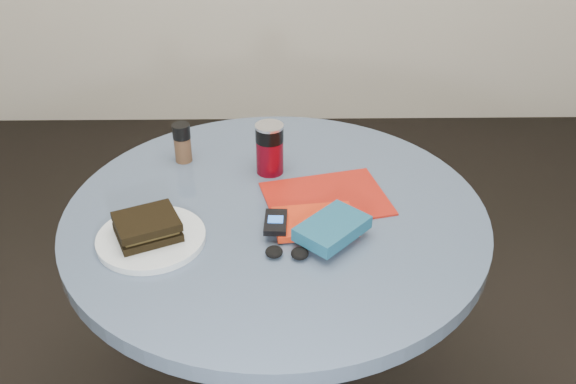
{
  "coord_description": "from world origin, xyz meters",
  "views": [
    {
      "loc": [
        0.01,
        -1.25,
        1.61
      ],
      "look_at": [
        0.03,
        0.0,
        0.8
      ],
      "focal_mm": 40.0,
      "sensor_mm": 36.0,
      "label": 1
    }
  ],
  "objects_px": {
    "plate": "(151,238)",
    "soda_can": "(270,149)",
    "red_book": "(315,221)",
    "sandwich": "(147,227)",
    "pepper_grinder": "(182,143)",
    "novel": "(332,228)",
    "table": "(276,263)",
    "magazine": "(326,199)",
    "mp3_player": "(276,222)",
    "headphones": "(287,253)"
  },
  "relations": [
    {
      "from": "soda_can",
      "to": "pepper_grinder",
      "type": "height_order",
      "value": "soda_can"
    },
    {
      "from": "magazine",
      "to": "headphones",
      "type": "xyz_separation_m",
      "value": [
        -0.1,
        -0.22,
        0.01
      ]
    },
    {
      "from": "plate",
      "to": "red_book",
      "type": "distance_m",
      "value": 0.37
    },
    {
      "from": "pepper_grinder",
      "to": "magazine",
      "type": "xyz_separation_m",
      "value": [
        0.37,
        -0.19,
        -0.05
      ]
    },
    {
      "from": "plate",
      "to": "pepper_grinder",
      "type": "height_order",
      "value": "pepper_grinder"
    },
    {
      "from": "magazine",
      "to": "novel",
      "type": "xyz_separation_m",
      "value": [
        0.0,
        -0.17,
        0.03
      ]
    },
    {
      "from": "plate",
      "to": "novel",
      "type": "distance_m",
      "value": 0.4
    },
    {
      "from": "sandwich",
      "to": "red_book",
      "type": "relative_size",
      "value": 0.9
    },
    {
      "from": "table",
      "to": "red_book",
      "type": "relative_size",
      "value": 5.42
    },
    {
      "from": "soda_can",
      "to": "headphones",
      "type": "xyz_separation_m",
      "value": [
        0.04,
        -0.35,
        -0.06
      ]
    },
    {
      "from": "table",
      "to": "red_book",
      "type": "distance_m",
      "value": 0.21
    },
    {
      "from": "pepper_grinder",
      "to": "red_book",
      "type": "height_order",
      "value": "pepper_grinder"
    },
    {
      "from": "novel",
      "to": "red_book",
      "type": "bearing_deg",
      "value": 74.31
    },
    {
      "from": "table",
      "to": "magazine",
      "type": "xyz_separation_m",
      "value": [
        0.12,
        0.04,
        0.17
      ]
    },
    {
      "from": "pepper_grinder",
      "to": "mp3_player",
      "type": "relative_size",
      "value": 1.19
    },
    {
      "from": "plate",
      "to": "headphones",
      "type": "bearing_deg",
      "value": -11.19
    },
    {
      "from": "red_book",
      "to": "headphones",
      "type": "xyz_separation_m",
      "value": [
        -0.06,
        -0.11,
        -0.0
      ]
    },
    {
      "from": "plate",
      "to": "sandwich",
      "type": "distance_m",
      "value": 0.03
    },
    {
      "from": "pepper_grinder",
      "to": "magazine",
      "type": "height_order",
      "value": "pepper_grinder"
    },
    {
      "from": "soda_can",
      "to": "novel",
      "type": "relative_size",
      "value": 0.86
    },
    {
      "from": "pepper_grinder",
      "to": "plate",
      "type": "bearing_deg",
      "value": -94.56
    },
    {
      "from": "novel",
      "to": "pepper_grinder",
      "type": "bearing_deg",
      "value": 88.91
    },
    {
      "from": "soda_can",
      "to": "novel",
      "type": "distance_m",
      "value": 0.33
    },
    {
      "from": "magazine",
      "to": "red_book",
      "type": "relative_size",
      "value": 1.56
    },
    {
      "from": "red_book",
      "to": "soda_can",
      "type": "bearing_deg",
      "value": 105.93
    },
    {
      "from": "soda_can",
      "to": "mp3_player",
      "type": "distance_m",
      "value": 0.27
    },
    {
      "from": "table",
      "to": "magazine",
      "type": "relative_size",
      "value": 3.47
    },
    {
      "from": "sandwich",
      "to": "red_book",
      "type": "xyz_separation_m",
      "value": [
        0.37,
        0.05,
        -0.03
      ]
    },
    {
      "from": "table",
      "to": "plate",
      "type": "height_order",
      "value": "plate"
    },
    {
      "from": "magazine",
      "to": "novel",
      "type": "height_order",
      "value": "novel"
    },
    {
      "from": "novel",
      "to": "headphones",
      "type": "bearing_deg",
      "value": 161.24
    },
    {
      "from": "pepper_grinder",
      "to": "table",
      "type": "bearing_deg",
      "value": -44.02
    },
    {
      "from": "plate",
      "to": "soda_can",
      "type": "distance_m",
      "value": 0.4
    },
    {
      "from": "red_book",
      "to": "plate",
      "type": "bearing_deg",
      "value": -179.12
    },
    {
      "from": "mp3_player",
      "to": "table",
      "type": "bearing_deg",
      "value": 90.73
    },
    {
      "from": "headphones",
      "to": "mp3_player",
      "type": "bearing_deg",
      "value": 105.15
    },
    {
      "from": "plate",
      "to": "novel",
      "type": "bearing_deg",
      "value": -0.87
    },
    {
      "from": "plate",
      "to": "pepper_grinder",
      "type": "xyz_separation_m",
      "value": [
        0.03,
        0.36,
        0.05
      ]
    },
    {
      "from": "plate",
      "to": "soda_can",
      "type": "bearing_deg",
      "value": 48.78
    },
    {
      "from": "soda_can",
      "to": "red_book",
      "type": "height_order",
      "value": "soda_can"
    },
    {
      "from": "novel",
      "to": "mp3_player",
      "type": "height_order",
      "value": "novel"
    },
    {
      "from": "red_book",
      "to": "novel",
      "type": "distance_m",
      "value": 0.07
    },
    {
      "from": "plate",
      "to": "novel",
      "type": "height_order",
      "value": "novel"
    },
    {
      "from": "novel",
      "to": "headphones",
      "type": "distance_m",
      "value": 0.12
    },
    {
      "from": "magazine",
      "to": "headphones",
      "type": "bearing_deg",
      "value": -127.7
    },
    {
      "from": "headphones",
      "to": "sandwich",
      "type": "bearing_deg",
      "value": 168.85
    },
    {
      "from": "sandwich",
      "to": "soda_can",
      "type": "distance_m",
      "value": 0.4
    },
    {
      "from": "table",
      "to": "plate",
      "type": "bearing_deg",
      "value": -156.55
    },
    {
      "from": "sandwich",
      "to": "pepper_grinder",
      "type": "relative_size",
      "value": 1.55
    },
    {
      "from": "table",
      "to": "pepper_grinder",
      "type": "distance_m",
      "value": 0.4
    }
  ]
}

